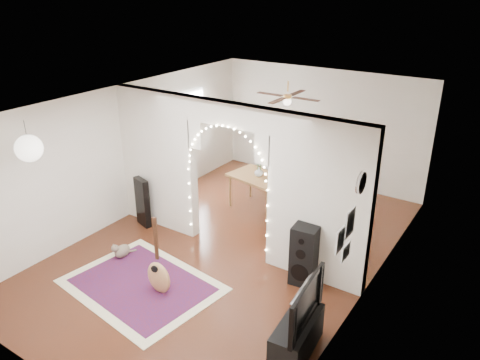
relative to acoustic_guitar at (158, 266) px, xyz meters
The scene contains 25 objects.
floor 1.79m from the acoustic_guitar, 84.32° to the left, with size 7.50×7.50×0.00m, color black.
ceiling 2.81m from the acoustic_guitar, 84.32° to the left, with size 5.00×7.50×0.02m, color white.
wall_back 5.54m from the acoustic_guitar, 88.21° to the left, with size 5.00×0.02×2.70m, color silver.
wall_front 2.21m from the acoustic_guitar, 85.19° to the right, with size 5.00×0.02×2.70m, color silver.
wall_left 3.02m from the acoustic_guitar, 143.56° to the left, with size 0.02×7.50×2.70m, color silver.
wall_right 3.29m from the acoustic_guitar, 32.77° to the left, with size 0.02×7.50×2.70m, color silver.
divider_wall 1.97m from the acoustic_guitar, 84.32° to the left, with size 5.00×0.20×2.70m.
fairy_lights 1.92m from the acoustic_guitar, 83.86° to the left, with size 1.64×0.04×1.60m, color #FFEABF, non-canonical shape.
window 4.32m from the acoustic_guitar, 123.15° to the left, with size 0.04×1.20×1.40m, color white.
wall_clock 3.30m from the acoustic_guitar, 22.89° to the left, with size 0.31×0.31×0.03m, color white.
picture_frames 2.93m from the acoustic_guitar, 15.18° to the left, with size 0.02×0.50×0.70m, color white, non-canonical shape.
paper_lantern 2.56m from the acoustic_guitar, 158.51° to the right, with size 0.40×0.40×0.40m, color white.
ceiling_fan 4.19m from the acoustic_guitar, 87.37° to the left, with size 1.10×1.10×0.30m, color gold, non-canonical shape.
area_rug 0.60m from the acoustic_guitar, behind, with size 2.35×1.77×0.02m, color maroon.
guitar_case 2.28m from the acoustic_guitar, 139.97° to the left, with size 0.38×0.13×0.99m, color black.
acoustic_guitar is the anchor object (origin of this frame).
tabby_cat 1.35m from the acoustic_guitar, 162.92° to the left, with size 0.27×0.48×0.31m.
floor_speaker 2.29m from the acoustic_guitar, 39.90° to the left, with size 0.42×0.38×1.01m.
media_console 2.38m from the acoustic_guitar, ahead, with size 0.40×1.00×0.50m, color black.
tv 2.39m from the acoustic_guitar, ahead, with size 1.07×0.14×0.62m, color black.
bookcase 5.25m from the acoustic_guitar, 95.57° to the left, with size 1.37×0.35×1.41m, color tan.
dining_table 3.34m from the acoustic_guitar, 93.81° to the left, with size 1.33×1.01×0.76m.
flower_vase 3.36m from the acoustic_guitar, 93.81° to the left, with size 0.18×0.18×0.19m, color white.
dining_chair_left 3.13m from the acoustic_guitar, 80.77° to the left, with size 0.45×0.46×0.42m, color brown.
dining_chair_right 3.51m from the acoustic_guitar, 85.55° to the left, with size 0.50×0.51×0.47m, color brown.
Camera 1 is at (4.21, -6.07, 4.51)m, focal length 35.00 mm.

